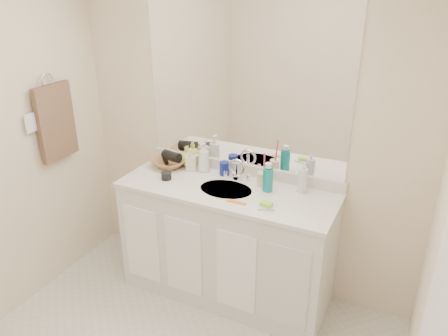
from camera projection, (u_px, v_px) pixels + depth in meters
wall_back at (244, 132)px, 3.10m from camera, size 2.60×0.02×2.40m
wall_right at (439, 298)px, 1.51m from camera, size 0.02×2.60×2.40m
vanity_cabinet at (227, 243)px, 3.19m from camera, size 1.50×0.55×0.85m
countertop at (227, 190)px, 3.01m from camera, size 1.52×0.57×0.03m
backsplash at (242, 169)px, 3.20m from camera, size 1.52×0.03×0.08m
sink_basin at (226, 191)px, 2.99m from camera, size 0.37×0.37×0.02m
faucet at (237, 172)px, 3.11m from camera, size 0.02×0.02×0.11m
mirror at (245, 82)px, 2.95m from camera, size 1.48×0.01×1.20m
blue_mug at (224, 168)px, 3.18m from camera, size 0.09×0.09×0.10m
tan_cup at (262, 179)px, 3.02m from camera, size 0.08×0.08×0.10m
toothbrush at (264, 166)px, 2.97m from camera, size 0.02×0.04×0.21m
mouthwash_bottle at (268, 180)px, 2.93m from camera, size 0.09×0.09×0.16m
clear_pump_bottle at (302, 180)px, 2.92m from camera, size 0.07×0.07×0.17m
soap_dish at (266, 207)px, 2.75m from camera, size 0.13×0.12×0.01m
green_soap at (266, 204)px, 2.74m from camera, size 0.08×0.06×0.03m
orange_comb at (236, 202)px, 2.81m from camera, size 0.14×0.03×0.01m
dark_jar at (166, 176)px, 3.12m from camera, size 0.09×0.09×0.05m
soap_bottle_white at (204, 157)px, 3.21m from camera, size 0.09×0.09×0.22m
soap_bottle_cream at (191, 159)px, 3.25m from camera, size 0.10×0.10×0.17m
soap_bottle_yellow at (187, 156)px, 3.33m from camera, size 0.14×0.14×0.15m
wicker_basket at (170, 163)px, 3.32m from camera, size 0.31×0.31×0.06m
hair_dryer at (172, 156)px, 3.29m from camera, size 0.16×0.11×0.07m
towel_ring at (47, 81)px, 3.03m from camera, size 0.01×0.11×0.11m
hand_towel at (56, 122)px, 3.14m from camera, size 0.04×0.32×0.55m
switch_plate at (30, 123)px, 2.97m from camera, size 0.01×0.08×0.13m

